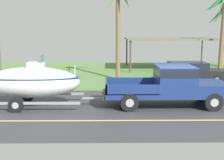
{
  "coord_description": "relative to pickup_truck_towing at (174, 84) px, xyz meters",
  "views": [
    {
      "loc": [
        -2.95,
        -13.11,
        3.55
      ],
      "look_at": [
        -2.76,
        0.95,
        1.15
      ],
      "focal_mm": 48.0,
      "sensor_mm": 36.0,
      "label": 1
    }
  ],
  "objects": [
    {
      "name": "pickup_truck_towing",
      "position": [
        0.0,
        0.0,
        0.0
      ],
      "size": [
        5.82,
        2.09,
        1.89
      ],
      "color": "navy",
      "rests_on": "ground"
    },
    {
      "name": "palm_tree_far_left",
      "position": [
        5.7,
        9.36,
        3.89
      ],
      "size": [
        3.12,
        3.34,
        6.14
      ],
      "color": "brown",
      "rests_on": "ground"
    },
    {
      "name": "parked_sedan_near",
      "position": [
        2.42,
        6.16,
        -0.38
      ],
      "size": [
        4.35,
        1.87,
        1.38
      ],
      "color": "black",
      "rests_on": "ground"
    },
    {
      "name": "boat_on_trailer",
      "position": [
        -6.56,
        -0.0,
        0.1
      ],
      "size": [
        5.73,
        2.22,
        2.4
      ],
      "color": "gray",
      "rests_on": "ground"
    },
    {
      "name": "carport_awning",
      "position": [
        2.41,
        12.91,
        1.61
      ],
      "size": [
        7.79,
        5.34,
        2.78
      ],
      "color": "#4C4238",
      "rests_on": "ground"
    },
    {
      "name": "palm_tree_far_right",
      "position": [
        -2.26,
        7.35,
        4.01
      ],
      "size": [
        2.95,
        2.7,
        6.69
      ],
      "color": "brown",
      "rests_on": "ground"
    },
    {
      "name": "ground",
      "position": [
        -0.08,
        7.93,
        -1.06
      ],
      "size": [
        36.0,
        22.0,
        0.11
      ],
      "color": "#38383D"
    },
    {
      "name": "palm_tree_near_left",
      "position": [
        7.58,
        14.19,
        3.12
      ],
      "size": [
        2.96,
        3.14,
        5.7
      ],
      "color": "brown",
      "rests_on": "ground"
    }
  ]
}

